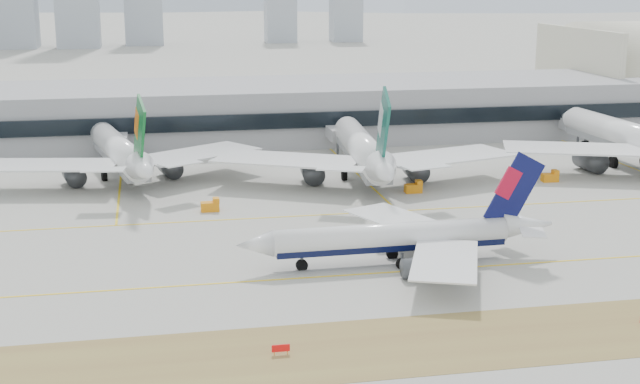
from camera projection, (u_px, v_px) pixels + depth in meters
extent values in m
plane|color=#99978F|center=(322.00, 266.00, 139.56)|extent=(3000.00, 3000.00, 0.00)
cube|color=brown|center=(372.00, 348.00, 109.06)|extent=(360.00, 18.00, 0.06)
cube|color=yellow|center=(328.00, 276.00, 134.79)|extent=(360.00, 0.45, 0.04)
cube|color=yellow|center=(291.00, 216.00, 168.15)|extent=(360.00, 0.45, 0.04)
cylinder|color=white|center=(391.00, 236.00, 139.69)|extent=(37.69, 4.73, 4.11)
cube|color=black|center=(391.00, 243.00, 139.96)|extent=(36.92, 4.10, 1.85)
cone|color=white|center=(254.00, 245.00, 135.30)|extent=(5.81, 4.21, 4.11)
cone|color=white|center=(527.00, 225.00, 144.23)|extent=(8.43, 4.25, 4.11)
cube|color=white|center=(399.00, 219.00, 151.66)|extent=(16.46, 22.30, 0.25)
cube|color=white|center=(505.00, 215.00, 148.92)|extent=(5.33, 6.63, 0.16)
cylinder|color=#3F4247|center=(393.00, 239.00, 148.16)|extent=(6.32, 3.19, 3.09)
cube|color=#3F4247|center=(394.00, 232.00, 147.86)|extent=(2.62, 0.35, 1.44)
cube|color=white|center=(445.00, 260.00, 129.99)|extent=(15.96, 22.27, 0.25)
cube|color=white|center=(533.00, 233.00, 138.76)|extent=(5.19, 6.58, 0.16)
cylinder|color=#3F4247|center=(423.00, 268.00, 133.71)|extent=(6.32, 3.19, 3.09)
cube|color=#3F4247|center=(423.00, 260.00, 133.41)|extent=(2.62, 0.35, 1.44)
cube|color=#0B0E45|center=(514.00, 191.00, 142.34)|extent=(10.16, 0.54, 12.88)
cube|color=#B60C2B|center=(509.00, 183.00, 141.80)|extent=(4.60, 0.53, 5.52)
cylinder|color=#3F4247|center=(302.00, 262.00, 137.58)|extent=(0.49, 0.49, 2.47)
cylinder|color=black|center=(302.00, 265.00, 137.70)|extent=(1.86, 0.75, 1.85)
cylinder|color=#3F4247|center=(402.00, 261.00, 138.15)|extent=(0.49, 0.49, 2.47)
cylinder|color=black|center=(402.00, 264.00, 138.27)|extent=(1.86, 0.75, 1.85)
cylinder|color=#3F4247|center=(392.00, 251.00, 143.23)|extent=(0.49, 0.49, 2.47)
cylinder|color=black|center=(392.00, 254.00, 143.35)|extent=(1.86, 0.75, 1.85)
cylinder|color=white|center=(119.00, 150.00, 198.57)|extent=(14.70, 44.54, 5.86)
cube|color=slate|center=(120.00, 157.00, 198.95)|extent=(13.66, 43.50, 2.64)
cone|color=white|center=(100.00, 132.00, 221.42)|extent=(7.10, 7.81, 5.86)
cone|color=white|center=(145.00, 170.00, 174.17)|extent=(7.73, 10.82, 5.86)
cube|color=white|center=(196.00, 153.00, 198.91)|extent=(30.54, 26.31, 0.35)
cube|color=white|center=(180.00, 163.00, 178.58)|extent=(9.25, 7.80, 0.23)
cylinder|color=#3F4247|center=(170.00, 167.00, 200.31)|extent=(5.79, 8.12, 4.39)
cube|color=#3F4247|center=(170.00, 159.00, 199.90)|extent=(1.05, 3.10, 2.05)
cube|color=white|center=(49.00, 165.00, 187.01)|extent=(29.96, 17.71, 0.35)
cube|color=white|center=(103.00, 170.00, 172.85)|extent=(8.62, 5.18, 0.23)
cylinder|color=#3F4247|center=(74.00, 175.00, 192.38)|extent=(5.79, 8.12, 4.39)
cube|color=#3F4247|center=(74.00, 167.00, 191.96)|extent=(1.05, 3.10, 2.05)
cube|color=#0D5D24|center=(140.00, 133.00, 175.27)|extent=(2.99, 12.10, 15.71)
cube|color=#C95F0B|center=(138.00, 123.00, 175.96)|extent=(1.75, 5.54, 6.72)
cylinder|color=#3F4247|center=(107.00, 156.00, 214.75)|extent=(0.70, 0.70, 3.51)
cylinder|color=black|center=(108.00, 159.00, 214.93)|extent=(1.54, 2.79, 2.64)
cylinder|color=#3F4247|center=(104.00, 173.00, 197.15)|extent=(0.70, 0.70, 3.51)
cylinder|color=black|center=(104.00, 176.00, 197.33)|extent=(1.54, 2.79, 2.64)
cylinder|color=#3F4247|center=(138.00, 170.00, 200.02)|extent=(0.70, 0.70, 3.51)
cylinder|color=black|center=(139.00, 173.00, 200.19)|extent=(1.54, 2.79, 2.64)
cylinder|color=white|center=(362.00, 147.00, 198.42)|extent=(10.57, 48.57, 6.38)
cube|color=slate|center=(362.00, 155.00, 198.84)|extent=(9.54, 47.53, 2.87)
cone|color=white|center=(345.00, 127.00, 225.25)|extent=(7.00, 7.89, 6.38)
cone|color=white|center=(385.00, 172.00, 169.78)|extent=(7.29, 11.23, 6.38)
cube|color=white|center=(445.00, 156.00, 193.59)|extent=(33.36, 22.35, 0.38)
cube|color=white|center=(426.00, 166.00, 172.46)|extent=(9.75, 6.57, 0.26)
cylinder|color=#3F4247|center=(416.00, 169.00, 196.91)|extent=(5.47, 8.42, 4.78)
cube|color=#3F4247|center=(416.00, 161.00, 196.45)|extent=(0.77, 3.38, 2.23)
cube|color=white|center=(287.00, 159.00, 190.04)|extent=(33.63, 26.40, 0.38)
cube|color=white|center=(341.00, 168.00, 170.75)|extent=(10.05, 7.80, 0.26)
cylinder|color=#3F4247|center=(313.00, 172.00, 194.54)|extent=(5.47, 8.42, 4.78)
cube|color=#3F4247|center=(313.00, 163.00, 194.09)|extent=(0.77, 3.38, 2.23)
cube|color=#135446|center=(383.00, 130.00, 171.21)|extent=(1.74, 13.33, 17.10)
cube|color=silver|center=(382.00, 119.00, 172.07)|extent=(1.23, 6.05, 7.32)
cylinder|color=#3F4247|center=(350.00, 154.00, 217.32)|extent=(0.77, 0.77, 3.83)
cylinder|color=black|center=(350.00, 157.00, 217.51)|extent=(1.36, 2.96, 2.87)
cylinder|color=#3F4247|center=(344.00, 171.00, 197.91)|extent=(0.77, 0.77, 3.83)
cylinder|color=black|center=(344.00, 175.00, 198.10)|extent=(1.36, 2.96, 2.87)
cylinder|color=#3F4247|center=(381.00, 170.00, 198.77)|extent=(0.77, 0.77, 3.83)
cylinder|color=black|center=(381.00, 174.00, 198.96)|extent=(1.36, 2.96, 2.87)
cylinder|color=white|center=(628.00, 136.00, 211.55)|extent=(8.62, 49.95, 6.58)
cube|color=slate|center=(627.00, 143.00, 211.98)|extent=(7.59, 48.92, 2.96)
cone|color=white|center=(568.00, 117.00, 238.62)|extent=(6.88, 7.86, 6.58)
cube|color=white|center=(575.00, 149.00, 200.87)|extent=(34.60, 24.24, 0.39)
cylinder|color=#3F4247|center=(590.00, 160.00, 206.17)|extent=(5.27, 8.48, 4.93)
cube|color=#3F4247|center=(591.00, 152.00, 205.70)|extent=(0.64, 3.47, 2.30)
cylinder|color=#3F4247|center=(585.00, 143.00, 230.65)|extent=(0.79, 0.79, 3.95)
cylinder|color=black|center=(585.00, 146.00, 230.84)|extent=(1.27, 3.00, 2.96)
cylinder|color=#3F4247|center=(613.00, 159.00, 210.53)|extent=(0.79, 0.79, 3.95)
cylinder|color=black|center=(613.00, 163.00, 210.72)|extent=(1.27, 3.00, 2.96)
cube|color=gray|center=(241.00, 111.00, 247.39)|extent=(280.00, 42.00, 15.00)
cube|color=black|center=(250.00, 122.00, 226.79)|extent=(280.00, 1.20, 4.00)
cube|color=beige|center=(576.00, 72.00, 285.47)|extent=(2.00, 57.00, 27.90)
cube|color=red|center=(281.00, 348.00, 106.73)|extent=(2.20, 0.15, 0.90)
cylinder|color=orange|center=(274.00, 354.00, 106.73)|extent=(0.10, 0.10, 0.50)
cylinder|color=orange|center=(287.00, 353.00, 107.03)|extent=(0.10, 0.10, 0.50)
cube|color=orange|center=(210.00, 207.00, 171.73)|extent=(3.50, 2.00, 1.80)
cube|color=orange|center=(216.00, 200.00, 171.67)|extent=(1.20, 1.80, 1.00)
cylinder|color=black|center=(204.00, 211.00, 170.88)|extent=(0.70, 0.30, 0.70)
cylinder|color=black|center=(204.00, 209.00, 172.40)|extent=(0.70, 0.30, 0.70)
cylinder|color=black|center=(217.00, 210.00, 171.33)|extent=(0.70, 0.30, 0.70)
cylinder|color=black|center=(216.00, 208.00, 172.85)|extent=(0.70, 0.30, 0.70)
cube|color=orange|center=(550.00, 178.00, 196.26)|extent=(3.50, 2.00, 1.80)
cube|color=orange|center=(555.00, 172.00, 196.19)|extent=(1.20, 1.80, 1.00)
cylinder|color=black|center=(546.00, 181.00, 195.40)|extent=(0.70, 0.30, 0.70)
cylinder|color=black|center=(543.00, 180.00, 196.92)|extent=(0.70, 0.30, 0.70)
cylinder|color=black|center=(556.00, 181.00, 195.85)|extent=(0.70, 0.30, 0.70)
cylinder|color=black|center=(553.00, 179.00, 197.37)|extent=(0.70, 0.30, 0.70)
cube|color=orange|center=(413.00, 188.00, 186.34)|extent=(3.50, 2.00, 1.80)
cube|color=orange|center=(419.00, 183.00, 186.28)|extent=(1.20, 1.80, 1.00)
cylinder|color=black|center=(409.00, 192.00, 185.48)|extent=(0.70, 0.30, 0.70)
cylinder|color=black|center=(407.00, 190.00, 187.01)|extent=(0.70, 0.30, 0.70)
cylinder|color=black|center=(420.00, 192.00, 185.93)|extent=(0.70, 0.30, 0.70)
cylinder|color=black|center=(417.00, 190.00, 187.46)|extent=(0.70, 0.30, 0.70)
cube|color=#969EAA|center=(280.00, 1.00, 593.16)|extent=(20.00, 18.00, 55.00)
cube|color=#969EAA|center=(346.00, 6.00, 602.42)|extent=(20.00, 18.00, 48.00)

